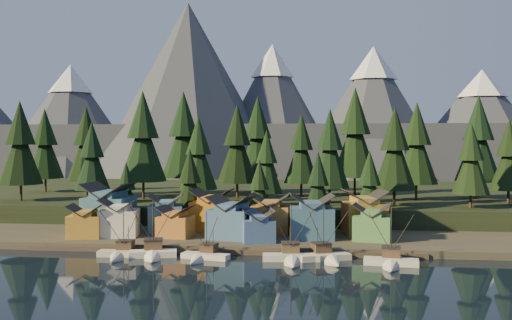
# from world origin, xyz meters

# --- Properties ---
(ground) EXTENTS (500.00, 500.00, 0.00)m
(ground) POSITION_xyz_m (0.00, 0.00, 0.00)
(ground) COLOR black
(ground) RESTS_ON ground
(shore_strip) EXTENTS (400.00, 50.00, 1.50)m
(shore_strip) POSITION_xyz_m (0.00, 40.00, 0.75)
(shore_strip) COLOR #393629
(shore_strip) RESTS_ON ground
(hillside) EXTENTS (420.00, 100.00, 6.00)m
(hillside) POSITION_xyz_m (0.00, 90.00, 3.00)
(hillside) COLOR black
(hillside) RESTS_ON ground
(dock) EXTENTS (80.00, 4.00, 1.00)m
(dock) POSITION_xyz_m (0.00, 16.50, 0.50)
(dock) COLOR #4E4137
(dock) RESTS_ON ground
(mountain_ridge) EXTENTS (560.00, 190.00, 90.00)m
(mountain_ridge) POSITION_xyz_m (-4.20, 213.59, 26.06)
(mountain_ridge) COLOR #474E5C
(mountain_ridge) RESTS_ON ground
(boat_1) EXTENTS (9.87, 10.70, 10.63)m
(boat_1) POSITION_xyz_m (-18.59, 9.88, 1.95)
(boat_1) COLOR beige
(boat_1) RESTS_ON ground
(boat_2) EXTENTS (9.76, 10.40, 12.11)m
(boat_2) POSITION_xyz_m (-12.36, 10.12, 2.44)
(boat_2) COLOR white
(boat_2) RESTS_ON ground
(boat_3) EXTENTS (9.84, 10.36, 9.97)m
(boat_3) POSITION_xyz_m (-2.42, 9.42, 1.80)
(boat_3) COLOR silver
(boat_3) RESTS_ON ground
(boat_4) EXTENTS (11.15, 11.97, 11.65)m
(boat_4) POSITION_xyz_m (14.22, 9.48, 2.12)
(boat_4) COLOR silver
(boat_4) RESTS_ON ground
(boat_5) EXTENTS (10.51, 10.94, 11.28)m
(boat_5) POSITION_xyz_m (20.74, 10.77, 2.10)
(boat_5) COLOR beige
(boat_5) RESTS_ON ground
(boat_6) EXTENTS (10.22, 10.92, 11.37)m
(boat_6) POSITION_xyz_m (32.14, 7.80, 2.14)
(boat_6) COLOR silver
(boat_6) RESTS_ON ground
(house_front_0) EXTENTS (8.02, 7.69, 7.06)m
(house_front_0) POSITION_xyz_m (-31.00, 22.45, 5.21)
(house_front_0) COLOR #B1822D
(house_front_0) RESTS_ON shore_strip
(house_front_1) EXTENTS (9.20, 8.93, 8.32)m
(house_front_1) POSITION_xyz_m (-24.30, 24.86, 5.87)
(house_front_1) COLOR white
(house_front_1) RESTS_ON shore_strip
(house_front_2) EXTENTS (7.64, 7.69, 6.73)m
(house_front_2) POSITION_xyz_m (-11.80, 25.20, 5.03)
(house_front_2) COLOR #AD6A2C
(house_front_2) RESTS_ON shore_strip
(house_front_3) EXTENTS (10.71, 10.40, 9.12)m
(house_front_3) POSITION_xyz_m (0.60, 24.90, 6.29)
(house_front_3) COLOR #365881
(house_front_3) RESTS_ON shore_strip
(house_front_4) EXTENTS (8.05, 8.43, 6.69)m
(house_front_4) POSITION_xyz_m (6.69, 21.41, 5.02)
(house_front_4) COLOR #3D5B91
(house_front_4) RESTS_ON shore_strip
(house_front_5) EXTENTS (9.79, 9.05, 9.49)m
(house_front_5) POSITION_xyz_m (17.72, 26.38, 6.49)
(house_front_5) COLOR #335A79
(house_front_5) RESTS_ON shore_strip
(house_front_6) EXTENTS (8.71, 8.37, 7.63)m
(house_front_6) POSITION_xyz_m (30.37, 25.76, 5.51)
(house_front_6) COLOR #4F8749
(house_front_6) RESTS_ON shore_strip
(house_back_0) EXTENTS (10.87, 10.49, 11.09)m
(house_back_0) POSITION_xyz_m (-29.24, 31.50, 7.32)
(house_back_0) COLOR #335D79
(house_back_0) RESTS_ON shore_strip
(house_back_1) EXTENTS (8.93, 9.00, 8.52)m
(house_back_1) POSITION_xyz_m (-15.74, 31.72, 5.97)
(house_back_1) COLOR teal
(house_back_1) RESTS_ON shore_strip
(house_back_2) EXTENTS (9.74, 9.06, 9.62)m
(house_back_2) POSITION_xyz_m (-5.55, 34.92, 6.55)
(house_back_2) COLOR #C2741B
(house_back_2) RESTS_ON shore_strip
(house_back_3) EXTENTS (8.77, 7.83, 8.81)m
(house_back_3) POSITION_xyz_m (8.22, 33.41, 6.13)
(house_back_3) COLOR olive
(house_back_3) RESTS_ON shore_strip
(house_back_4) EXTENTS (8.17, 7.85, 8.84)m
(house_back_4) POSITION_xyz_m (17.54, 31.77, 6.14)
(house_back_4) COLOR maroon
(house_back_4) RESTS_ON shore_strip
(house_back_5) EXTENTS (10.25, 10.34, 9.91)m
(house_back_5) POSITION_xyz_m (29.30, 33.01, 6.70)
(house_back_5) COLOR olive
(house_back_5) RESTS_ON shore_strip
(tree_hill_0) EXTENTS (11.76, 11.76, 27.41)m
(tree_hill_0) POSITION_xyz_m (-62.00, 52.00, 20.98)
(tree_hill_0) COLOR #332319
(tree_hill_0) RESTS_ON hillside
(tree_hill_1) EXTENTS (11.49, 11.49, 26.76)m
(tree_hill_1) POSITION_xyz_m (-50.00, 68.00, 20.63)
(tree_hill_1) COLOR #332319
(tree_hill_1) RESTS_ON hillside
(tree_hill_2) EXTENTS (9.24, 9.24, 21.53)m
(tree_hill_2) POSITION_xyz_m (-40.00, 48.00, 17.77)
(tree_hill_2) COLOR #332319
(tree_hill_2) RESTS_ON hillside
(tree_hill_3) EXTENTS (13.09, 13.09, 30.50)m
(tree_hill_3) POSITION_xyz_m (-30.00, 60.00, 22.67)
(tree_hill_3) COLOR #332319
(tree_hill_3) RESTS_ON hillside
(tree_hill_4) EXTENTS (13.54, 13.54, 31.55)m
(tree_hill_4) POSITION_xyz_m (-22.00, 75.00, 23.25)
(tree_hill_4) COLOR #332319
(tree_hill_4) RESTS_ON hillside
(tree_hill_5) EXTENTS (9.85, 9.85, 22.95)m
(tree_hill_5) POSITION_xyz_m (-12.00, 50.00, 18.54)
(tree_hill_5) COLOR #332319
(tree_hill_5) RESTS_ON hillside
(tree_hill_6) EXTENTS (11.56, 11.56, 26.92)m
(tree_hill_6) POSITION_xyz_m (-4.00, 65.00, 20.72)
(tree_hill_6) COLOR #332319
(tree_hill_6) RESTS_ON hillside
(tree_hill_7) EXTENTS (8.25, 8.25, 19.22)m
(tree_hill_7) POSITION_xyz_m (6.00, 48.00, 16.50)
(tree_hill_7) COLOR #332319
(tree_hill_7) RESTS_ON hillside
(tree_hill_8) EXTENTS (10.50, 10.50, 24.45)m
(tree_hill_8) POSITION_xyz_m (14.00, 72.00, 19.36)
(tree_hill_8) COLOR #332319
(tree_hill_8) RESTS_ON hillside
(tree_hill_9) EXTENTS (10.69, 10.69, 24.91)m
(tree_hill_9) POSITION_xyz_m (22.00, 55.00, 19.62)
(tree_hill_9) COLOR #332319
(tree_hill_9) RESTS_ON hillside
(tree_hill_10) EXTENTS (14.03, 14.03, 32.68)m
(tree_hill_10) POSITION_xyz_m (30.00, 80.00, 23.87)
(tree_hill_10) COLOR #332319
(tree_hill_10) RESTS_ON hillside
(tree_hill_11) EXTENTS (10.74, 10.74, 25.02)m
(tree_hill_11) POSITION_xyz_m (38.00, 50.00, 19.68)
(tree_hill_11) COLOR #332319
(tree_hill_11) RESTS_ON hillside
(tree_hill_12) EXTENTS (11.65, 11.65, 27.14)m
(tree_hill_12) POSITION_xyz_m (46.00, 66.00, 20.84)
(tree_hill_12) COLOR #332319
(tree_hill_12) RESTS_ON hillside
(tree_hill_13) EXTENTS (8.92, 8.92, 20.79)m
(tree_hill_13) POSITION_xyz_m (56.00, 48.00, 17.36)
(tree_hill_13) COLOR #332319
(tree_hill_13) RESTS_ON hillside
(tree_hill_14) EXTENTS (12.66, 12.66, 29.50)m
(tree_hill_14) POSITION_xyz_m (64.00, 72.00, 22.13)
(tree_hill_14) COLOR #332319
(tree_hill_14) RESTS_ON hillside
(tree_hill_15) EXTENTS (13.07, 13.07, 30.44)m
(tree_hill_15) POSITION_xyz_m (0.00, 82.00, 22.65)
(tree_hill_15) COLOR #332319
(tree_hill_15) RESTS_ON hillside
(tree_hill_16) EXTENTS (11.49, 11.49, 26.77)m
(tree_hill_16) POSITION_xyz_m (-68.00, 78.00, 20.63)
(tree_hill_16) COLOR #332319
(tree_hill_16) RESTS_ON hillside
(tree_hill_17) EXTENTS (9.49, 9.49, 22.11)m
(tree_hill_17) POSITION_xyz_m (68.00, 58.00, 18.09)
(tree_hill_17) COLOR #332319
(tree_hill_17) RESTS_ON hillside
(tree_shore_0) EXTENTS (6.77, 6.77, 15.77)m
(tree_shore_0) POSITION_xyz_m (-28.00, 40.00, 10.11)
(tree_shore_0) COLOR #332319
(tree_shore_0) RESTS_ON shore_strip
(tree_shore_1) EXTENTS (8.19, 8.19, 19.08)m
(tree_shore_1) POSITION_xyz_m (-12.00, 40.00, 11.92)
(tree_shore_1) COLOR #332319
(tree_shore_1) RESTS_ON shore_strip
(tree_shore_2) EXTENTS (7.09, 7.09, 16.51)m
(tree_shore_2) POSITION_xyz_m (5.00, 40.00, 10.52)
(tree_shore_2) COLOR #332319
(tree_shore_2) RESTS_ON shore_strip
(tree_shore_3) EXTENTS (7.92, 7.92, 18.45)m
(tree_shore_3) POSITION_xyz_m (19.00, 40.00, 11.58)
(tree_shore_3) COLOR #332319
(tree_shore_3) RESTS_ON shore_strip
(tree_shore_4) EXTENTS (8.05, 8.05, 18.76)m
(tree_shore_4) POSITION_xyz_m (31.00, 40.00, 11.75)
(tree_shore_4) COLOR #332319
(tree_shore_4) RESTS_ON shore_strip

